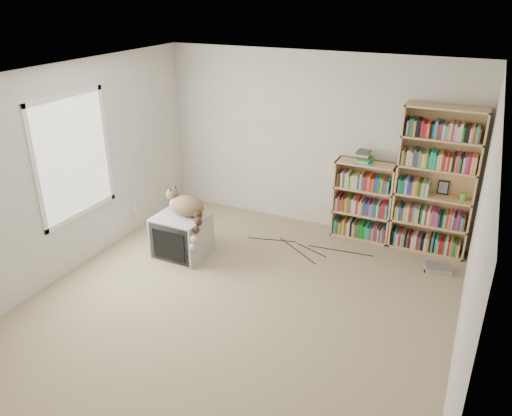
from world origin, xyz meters
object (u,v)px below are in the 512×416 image
at_px(crt_tv, 182,235).
at_px(dvd_player, 438,269).
at_px(cat, 188,210).
at_px(bookcase_short, 363,203).
at_px(bookcase_tall, 435,186).

bearing_deg(crt_tv, dvd_player, 18.48).
bearing_deg(crt_tv, cat, 10.20).
distance_m(bookcase_short, dvd_player, 1.34).
relative_size(bookcase_tall, dvd_player, 6.27).
bearing_deg(bookcase_short, crt_tv, -142.91).
bearing_deg(bookcase_short, dvd_player, -25.87).
height_order(crt_tv, dvd_player, crt_tv).
height_order(bookcase_tall, dvd_player, bookcase_tall).
distance_m(bookcase_tall, bookcase_short, 0.99).
distance_m(crt_tv, bookcase_short, 2.53).
distance_m(cat, bookcase_short, 2.43).
distance_m(cat, dvd_player, 3.23).
distance_m(cat, bookcase_tall, 3.19).
bearing_deg(cat, crt_tv, -164.06).
bearing_deg(bookcase_short, cat, -141.72).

